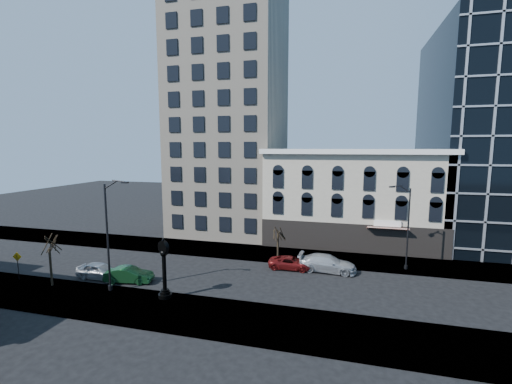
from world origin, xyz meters
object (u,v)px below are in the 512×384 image
(car_near_a, at_px, (100,271))
(car_near_b, at_px, (129,275))
(street_clock, at_px, (164,271))
(warning_sign, at_px, (17,261))
(street_lamp_near, at_px, (113,206))

(car_near_a, xyz_separation_m, car_near_b, (3.34, -0.08, -0.05))
(car_near_a, bearing_deg, street_clock, -104.09)
(warning_sign, distance_m, car_near_a, 7.59)
(car_near_b, bearing_deg, street_lamp_near, 179.42)
(warning_sign, bearing_deg, car_near_a, 8.83)
(street_lamp_near, height_order, warning_sign, street_lamp_near)
(street_lamp_near, distance_m, car_near_a, 8.19)
(street_clock, bearing_deg, car_near_a, -173.93)
(street_lamp_near, bearing_deg, car_near_a, 144.20)
(warning_sign, xyz_separation_m, car_near_a, (7.07, 2.50, -1.21))
(street_clock, xyz_separation_m, warning_sign, (-15.52, -0.09, -0.45))
(street_clock, bearing_deg, street_lamp_near, -159.50)
(street_lamp_near, bearing_deg, warning_sign, 176.70)
(car_near_a, bearing_deg, street_lamp_near, -119.59)
(street_lamp_near, distance_m, warning_sign, 12.23)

